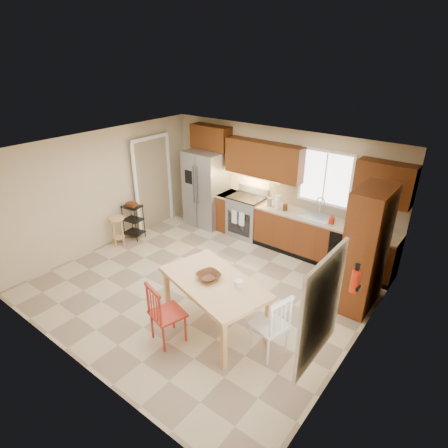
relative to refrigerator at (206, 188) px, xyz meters
name	(u,v)px	position (x,y,z in m)	size (l,w,h in m)	color
floor	(204,285)	(1.70, -2.12, -0.91)	(5.50, 5.50, 0.00)	tan
ceiling	(200,152)	(1.70, -2.12, 1.59)	(5.50, 5.00, 0.02)	silver
wall_back	(277,185)	(1.70, 0.38, 0.34)	(5.50, 0.02, 2.50)	#CCB793
wall_front	(69,293)	(1.70, -4.62, 0.34)	(5.50, 0.02, 2.50)	#CCB793
wall_left	(103,190)	(-1.05, -2.12, 0.34)	(0.02, 5.00, 2.50)	#CCB793
wall_right	(362,279)	(4.45, -2.12, 0.34)	(0.02, 5.00, 2.50)	#CCB793
refrigerator	(206,188)	(0.00, 0.00, 0.00)	(0.92, 0.75, 1.82)	gray
range_stove	(247,217)	(1.15, 0.06, -0.45)	(0.76, 0.63, 0.92)	gray
base_cabinet_narrow	(228,211)	(0.60, 0.08, -0.46)	(0.30, 0.60, 0.90)	#652E12
base_cabinet_run	(322,240)	(2.99, 0.08, -0.46)	(2.92, 0.60, 0.90)	#652E12
dishwasher	(343,254)	(3.55, -0.22, -0.46)	(0.60, 0.02, 0.78)	black
backsplash	(332,202)	(2.99, 0.36, 0.27)	(2.92, 0.03, 0.55)	beige
upper_over_fridge	(211,137)	(0.00, 0.20, 1.19)	(1.00, 0.35, 0.55)	#54260E
upper_left_block	(264,159)	(1.45, 0.20, 0.92)	(1.80, 0.35, 0.75)	#54260E
upper_right_block	(385,183)	(3.95, 0.20, 0.92)	(1.00, 0.35, 0.75)	#54260E
window_back	(326,178)	(2.80, 0.35, 0.74)	(1.12, 0.04, 1.12)	white
sink	(315,219)	(2.80, 0.08, -0.05)	(0.62, 0.46, 0.16)	gray
undercab_glow	(251,175)	(1.15, 0.17, 0.52)	(1.60, 0.30, 0.01)	#FFBF66
soap_bottle	(332,219)	(3.18, -0.02, 0.09)	(0.09, 0.09, 0.19)	#B5200C
paper_towel	(278,202)	(1.95, 0.03, 0.13)	(0.12, 0.12, 0.28)	silver
canister_steel	(269,202)	(1.75, 0.03, 0.08)	(0.11, 0.11, 0.18)	gray
canister_wood	(285,207)	(2.15, 0.00, 0.06)	(0.10, 0.10, 0.14)	#4F2C15
pantry	(366,250)	(4.13, -0.93, 0.14)	(0.50, 0.95, 2.10)	#652E12
fire_extinguisher	(355,281)	(4.33, -1.98, 0.19)	(0.12, 0.12, 0.36)	#B5200C
window_right	(321,309)	(4.38, -3.27, 0.54)	(0.04, 1.02, 1.32)	white
doorway	(153,184)	(-0.97, -0.82, 0.14)	(0.04, 0.95, 2.10)	#8C7A59
dining_table	(214,304)	(2.57, -2.87, -0.50)	(1.70, 0.96, 0.83)	tan
chair_red	(168,313)	(2.22, -3.52, -0.41)	(0.47, 0.47, 1.00)	maroon
chair_white	(270,324)	(3.52, -2.82, -0.41)	(0.47, 0.47, 1.00)	silver
table_bowl	(209,279)	(2.46, -2.87, -0.07)	(0.34, 0.34, 0.08)	#4F2C15
table_jar	(239,285)	(2.94, -2.76, -0.04)	(0.14, 0.14, 0.16)	silver
bar_stool	(118,231)	(-0.80, -2.07, -0.58)	(0.32, 0.32, 0.66)	tan
utility_cart	(134,221)	(-0.80, -1.63, -0.50)	(0.41, 0.32, 0.82)	black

